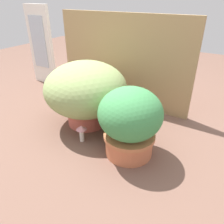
{
  "coord_description": "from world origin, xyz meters",
  "views": [
    {
      "loc": [
        0.82,
        -1.06,
        0.9
      ],
      "look_at": [
        0.15,
        0.06,
        0.18
      ],
      "focal_mm": 34.73,
      "sensor_mm": 36.0,
      "label": 1
    }
  ],
  "objects_px": {
    "mushroom_ornament_pink": "(81,130)",
    "grass_planter": "(86,91)",
    "mushroom_ornament_red": "(78,115)",
    "leafy_planter": "(130,121)",
    "cat": "(125,117)"
  },
  "relations": [
    {
      "from": "mushroom_ornament_pink",
      "to": "grass_planter",
      "type": "bearing_deg",
      "value": 117.54
    },
    {
      "from": "mushroom_ornament_pink",
      "to": "mushroom_ornament_red",
      "type": "bearing_deg",
      "value": 134.99
    },
    {
      "from": "leafy_planter",
      "to": "mushroom_ornament_red",
      "type": "xyz_separation_m",
      "value": [
        -0.48,
        0.09,
        -0.14
      ]
    },
    {
      "from": "leafy_planter",
      "to": "mushroom_ornament_pink",
      "type": "distance_m",
      "value": 0.37
    },
    {
      "from": "mushroom_ornament_red",
      "to": "leafy_planter",
      "type": "bearing_deg",
      "value": -10.51
    },
    {
      "from": "leafy_planter",
      "to": "mushroom_ornament_red",
      "type": "bearing_deg",
      "value": 169.49
    },
    {
      "from": "grass_planter",
      "to": "mushroom_ornament_red",
      "type": "height_order",
      "value": "grass_planter"
    },
    {
      "from": "leafy_planter",
      "to": "mushroom_ornament_red",
      "type": "height_order",
      "value": "leafy_planter"
    },
    {
      "from": "mushroom_ornament_pink",
      "to": "cat",
      "type": "bearing_deg",
      "value": 53.51
    },
    {
      "from": "grass_planter",
      "to": "leafy_planter",
      "type": "xyz_separation_m",
      "value": [
        0.45,
        -0.16,
        -0.03
      ]
    },
    {
      "from": "grass_planter",
      "to": "cat",
      "type": "height_order",
      "value": "grass_planter"
    },
    {
      "from": "leafy_planter",
      "to": "mushroom_ornament_red",
      "type": "relative_size",
      "value": 3.3
    },
    {
      "from": "leafy_planter",
      "to": "cat",
      "type": "distance_m",
      "value": 0.27
    },
    {
      "from": "grass_planter",
      "to": "mushroom_ornament_pink",
      "type": "distance_m",
      "value": 0.31
    },
    {
      "from": "grass_planter",
      "to": "mushroom_ornament_red",
      "type": "relative_size",
      "value": 4.53
    }
  ]
}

